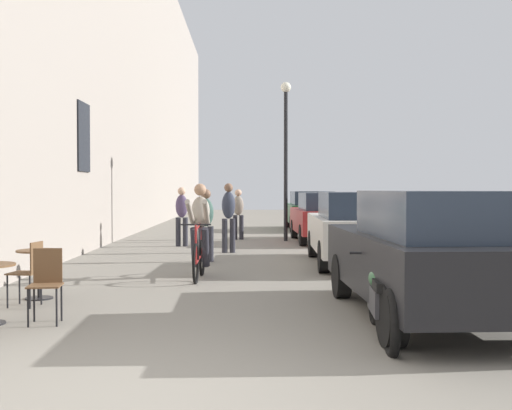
{
  "coord_description": "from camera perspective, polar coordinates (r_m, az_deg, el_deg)",
  "views": [
    {
      "loc": [
        0.84,
        -4.85,
        1.62
      ],
      "look_at": [
        1.11,
        14.56,
        1.12
      ],
      "focal_mm": 44.67,
      "sensor_mm": 36.0,
      "label": 1
    }
  ],
  "objects": [
    {
      "name": "pedestrian_near",
      "position": [
        14.09,
        -4.51,
        -1.43
      ],
      "size": [
        0.37,
        0.29,
        1.61
      ],
      "color": "#26262D",
      "rests_on": "ground_plane"
    },
    {
      "name": "parked_car_nearest",
      "position": [
        8.14,
        15.51,
        -4.16
      ],
      "size": [
        1.98,
        4.52,
        1.59
      ],
      "color": "black",
      "rests_on": "ground_plane"
    },
    {
      "name": "pedestrian_mid",
      "position": [
        16.05,
        -2.47,
        -0.77
      ],
      "size": [
        0.38,
        0.3,
        1.75
      ],
      "color": "#26262D",
      "rests_on": "ground_plane"
    },
    {
      "name": "building_facade_left",
      "position": [
        19.89,
        -13.71,
        15.02
      ],
      "size": [
        0.54,
        68.0,
        12.59
      ],
      "color": "gray",
      "rests_on": "ground_plane"
    },
    {
      "name": "street_lamp",
      "position": [
        19.72,
        2.68,
        5.8
      ],
      "size": [
        0.32,
        0.32,
        4.9
      ],
      "color": "black",
      "rests_on": "ground_plane"
    },
    {
      "name": "cafe_chair_near_toward_street",
      "position": [
        8.11,
        -18.27,
        -6.39
      ],
      "size": [
        0.42,
        0.42,
        0.89
      ],
      "color": "black",
      "rests_on": "ground_plane"
    },
    {
      "name": "parked_motorcycle",
      "position": [
        7.13,
        11.25,
        -8.34
      ],
      "size": [
        0.62,
        2.15,
        0.92
      ],
      "color": "black",
      "rests_on": "ground_plane"
    },
    {
      "name": "cafe_table_mid",
      "position": [
        9.89,
        -18.87,
        -4.97
      ],
      "size": [
        0.64,
        0.64,
        0.72
      ],
      "color": "black",
      "rests_on": "ground_plane"
    },
    {
      "name": "cafe_chair_mid_toward_street",
      "position": [
        9.28,
        -19.61,
        -5.42
      ],
      "size": [
        0.43,
        0.43,
        0.89
      ],
      "color": "black",
      "rests_on": "ground_plane"
    },
    {
      "name": "parked_car_second",
      "position": [
        13.63,
        9.04,
        -1.97
      ],
      "size": [
        1.95,
        4.4,
        1.55
      ],
      "color": "beige",
      "rests_on": "ground_plane"
    },
    {
      "name": "parked_car_fourth",
      "position": [
        25.11,
        4.88,
        -0.43
      ],
      "size": [
        1.84,
        4.28,
        1.52
      ],
      "color": "#23512D",
      "rests_on": "ground_plane"
    },
    {
      "name": "pedestrian_furthest",
      "position": [
        20.24,
        -1.6,
        -0.57
      ],
      "size": [
        0.35,
        0.26,
        1.6
      ],
      "color": "#26262D",
      "rests_on": "ground_plane"
    },
    {
      "name": "cyclist_on_bicycle",
      "position": [
        11.56,
        -5.07,
        -2.54
      ],
      "size": [
        0.52,
        1.76,
        1.74
      ],
      "color": "black",
      "rests_on": "ground_plane"
    },
    {
      "name": "parked_car_third",
      "position": [
        19.36,
        6.18,
        -1.03
      ],
      "size": [
        1.83,
        4.24,
        1.5
      ],
      "color": "maroon",
      "rests_on": "ground_plane"
    },
    {
      "name": "pedestrian_far",
      "position": [
        17.93,
        -6.67,
        -0.72
      ],
      "size": [
        0.35,
        0.26,
        1.66
      ],
      "color": "#26262D",
      "rests_on": "ground_plane"
    },
    {
      "name": "ground_plane",
      "position": [
        5.18,
        -10.56,
        -16.73
      ],
      "size": [
        88.0,
        88.0,
        0.0
      ],
      "primitive_type": "plane",
      "color": "gray"
    }
  ]
}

